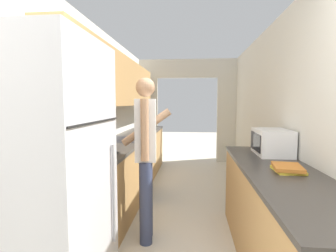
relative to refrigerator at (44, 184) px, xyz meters
name	(u,v)px	position (x,y,z in m)	size (l,w,h in m)	color
wall_left	(101,100)	(-0.31, 1.95, 0.57)	(0.38, 7.93, 2.50)	silver
wall_right	(288,120)	(2.02, 1.48, 0.33)	(0.06, 7.93, 2.50)	silver
wall_far_with_doorway	(187,104)	(0.82, 4.87, 0.50)	(2.76, 0.06, 2.50)	silver
counter_left	(130,164)	(-0.06, 2.55, -0.48)	(0.62, 4.17, 0.89)	#B2844C
counter_right	(280,222)	(1.69, 0.61, -0.48)	(0.62, 2.37, 0.89)	#B2844C
refrigerator	(44,184)	(0.00, 0.00, 0.00)	(0.76, 0.82, 1.85)	#B7B7BC
range_oven	(126,167)	(-0.06, 2.31, -0.47)	(0.66, 0.76, 1.03)	black
person	(146,154)	(0.48, 1.06, 0.00)	(0.55, 0.40, 1.70)	#384266
microwave	(272,142)	(1.81, 1.29, 0.11)	(0.34, 0.50, 0.27)	white
book_stack	(288,168)	(1.73, 0.58, 0.00)	(0.26, 0.31, 0.05)	gold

